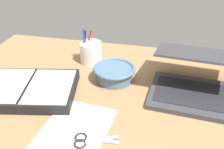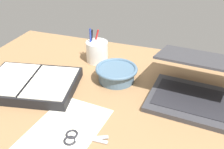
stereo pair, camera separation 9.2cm
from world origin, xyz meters
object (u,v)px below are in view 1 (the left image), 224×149
Objects in this scene: laptop at (196,81)px; scissors at (86,140)px; pen_cup at (91,52)px; bowl at (114,73)px; planner at (29,89)px.

laptop is 46.32cm from scissors.
pen_cup reaches higher than scissors.
pen_cup is (-45.22, 15.16, -0.54)cm from laptop.
pen_cup is at bearing 136.82° from bowl.
laptop is at bearing -4.09° from bowl.
laptop is at bearing 30.77° from scissors.
scissors is at bearing -44.25° from planner.
laptop is 2.72× the size of scissors.
bowl is 1.30× the size of scissors.
bowl is at bearing -43.18° from pen_cup.
pen_cup is at bearing 51.13° from planner.
planner is at bearing 132.65° from scissors.
scissors is (-1.15, -34.75, -3.03)cm from bowl.
pen_cup is 1.19× the size of scissors.
bowl is at bearing 18.23° from planner.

